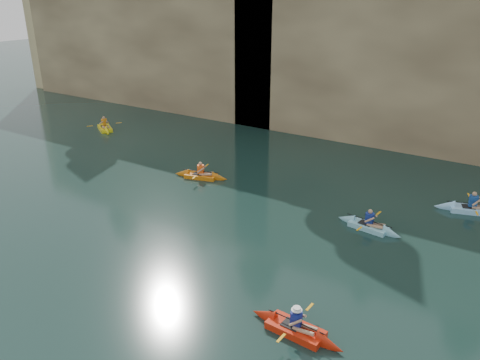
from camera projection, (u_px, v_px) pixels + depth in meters
The scene contains 11 objects.
ground at pixel (125, 336), 13.95m from camera, with size 160.00×160.00×0.00m, color black.
cliff at pixel (409, 40), 35.05m from camera, with size 70.00×16.00×12.00m, color tan.
cliff_slab_west at pixel (143, 43), 39.48m from camera, with size 26.00×2.40×10.56m, color tan.
cliff_slab_center at pixel (411, 57), 28.40m from camera, with size 24.00×2.40×11.40m, color tan.
sea_cave_west at pixel (159, 86), 39.24m from camera, with size 4.50×1.00×4.00m, color black.
sea_cave_center at pixel (312, 112), 32.43m from camera, with size 3.50×1.00×3.20m, color black.
main_kayaker at pixel (296, 329), 14.01m from camera, with size 3.15×2.14×1.16m.
kayaker_orange at pixel (201, 175), 25.46m from camera, with size 3.10×2.22×1.15m.
kayaker_ltblue_near at pixel (369, 226), 20.08m from camera, with size 2.98×2.27×1.15m.
kayaker_yellow at pixel (105, 128), 34.02m from camera, with size 3.01×2.30×1.27m.
kayaker_ltblue_mid at pixel (472, 209), 21.59m from camera, with size 3.37×2.38×1.26m.
Camera 1 is at (8.88, -7.52, 9.62)m, focal length 35.00 mm.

